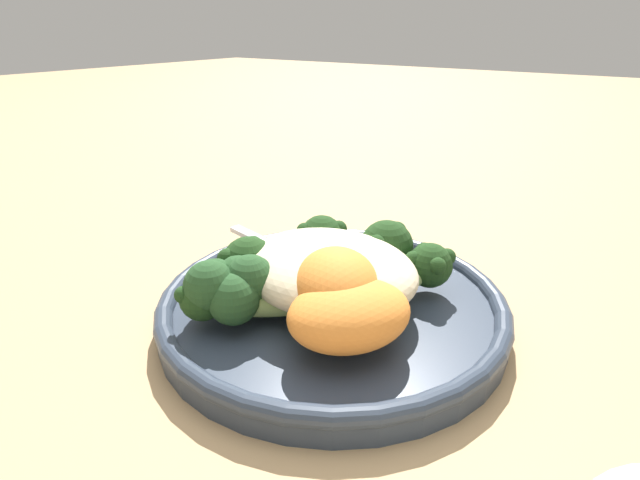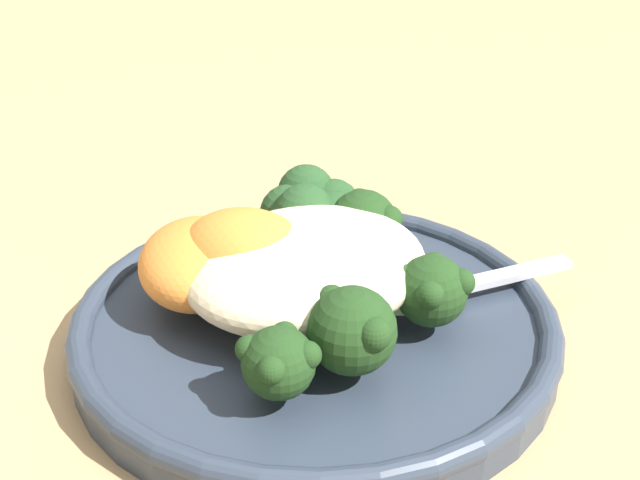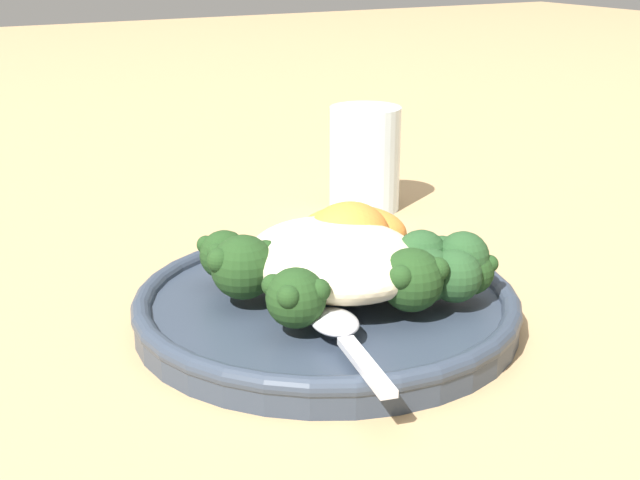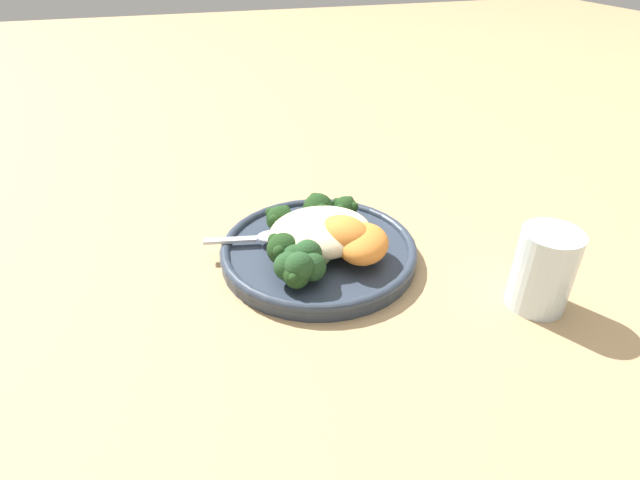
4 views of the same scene
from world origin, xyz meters
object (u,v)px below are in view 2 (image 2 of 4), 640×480
broccoli_stalk_2 (404,291)px  sweet_potato_chunk_0 (199,263)px  broccoli_stalk_0 (272,334)px  broccoli_stalk_1 (343,327)px  plate (310,322)px  sweet_potato_chunk_1 (246,256)px  kale_tuft (313,209)px  quinoa_mound (307,267)px  sweet_potato_chunk_2 (240,282)px  spoon (449,286)px  broccoli_stalk_4 (297,224)px  broccoli_stalk_3 (341,238)px

broccoli_stalk_2 → sweet_potato_chunk_0: size_ratio=1.22×
broccoli_stalk_0 → broccoli_stalk_1: size_ratio=1.08×
plate → sweet_potato_chunk_1: sweet_potato_chunk_1 is taller
sweet_potato_chunk_0 → kale_tuft: 0.08m
quinoa_mound → sweet_potato_chunk_2: 0.03m
kale_tuft → broccoli_stalk_1: bearing=-117.9°
broccoli_stalk_0 → sweet_potato_chunk_2: sweet_potato_chunk_2 is taller
broccoli_stalk_1 → spoon: size_ratio=0.96×
broccoli_stalk_0 → sweet_potato_chunk_2: (0.01, 0.04, 0.00)m
broccoli_stalk_4 → spoon: broccoli_stalk_4 is taller
broccoli_stalk_2 → kale_tuft: bearing=132.7°
sweet_potato_chunk_0 → spoon: bearing=-34.1°
broccoli_stalk_4 → quinoa_mound: bearing=-157.9°
broccoli_stalk_0 → broccoli_stalk_2: (0.07, -0.01, 0.00)m
broccoli_stalk_0 → sweet_potato_chunk_0: 0.07m
plate → spoon: spoon is taller
broccoli_stalk_2 → plate: bearing=178.3°
plate → broccoli_stalk_0: size_ratio=2.24×
kale_tuft → broccoli_stalk_2: bearing=-96.1°
quinoa_mound → broccoli_stalk_1: bearing=-106.0°
broccoli_stalk_1 → kale_tuft: bearing=149.8°
broccoli_stalk_4 → broccoli_stalk_0: bearing=-168.2°
broccoli_stalk_1 → broccoli_stalk_4: (0.04, 0.10, -0.01)m
quinoa_mound → broccoli_stalk_1: size_ratio=1.24×
broccoli_stalk_3 → spoon: (0.03, -0.05, -0.01)m
broccoli_stalk_4 → sweet_potato_chunk_0: bearing=154.6°
broccoli_stalk_1 → spoon: 0.08m
broccoli_stalk_0 → spoon: broccoli_stalk_0 is taller
plate → kale_tuft: kale_tuft is taller
broccoli_stalk_1 → broccoli_stalk_0: bearing=-130.1°
broccoli_stalk_3 → sweet_potato_chunk_2: bearing=-176.1°
broccoli_stalk_0 → sweet_potato_chunk_1: bearing=-173.5°
sweet_potato_chunk_2 → kale_tuft: size_ratio=0.80×
broccoli_stalk_1 → spoon: (0.08, 0.02, -0.01)m
broccoli_stalk_1 → broccoli_stalk_4: bearing=154.6°
plate → broccoli_stalk_4: (0.03, 0.05, 0.02)m
broccoli_stalk_1 → spoon: bearing=99.5°
quinoa_mound → kale_tuft: 0.06m
sweet_potato_chunk_0 → sweet_potato_chunk_2: (0.01, -0.03, -0.00)m
sweet_potato_chunk_0 → sweet_potato_chunk_1: sweet_potato_chunk_1 is taller
quinoa_mound → sweet_potato_chunk_2: quinoa_mound is taller
plate → broccoli_stalk_0: 0.05m
quinoa_mound → spoon: (0.06, -0.03, -0.02)m
broccoli_stalk_0 → broccoli_stalk_4: broccoli_stalk_0 is taller
broccoli_stalk_1 → broccoli_stalk_2: (0.04, 0.01, -0.00)m
broccoli_stalk_2 → kale_tuft: 0.09m
broccoli_stalk_2 → sweet_potato_chunk_2: size_ratio=1.94×
quinoa_mound → spoon: 0.07m
plate → sweet_potato_chunk_1: (-0.02, 0.02, 0.03)m
quinoa_mound → broccoli_stalk_1: same height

